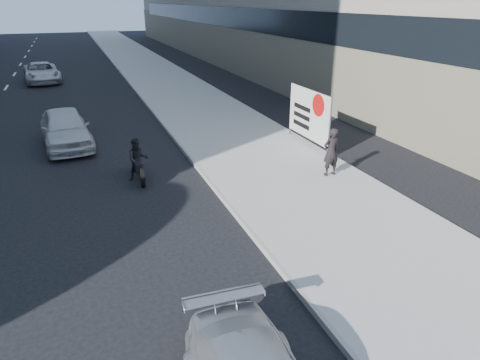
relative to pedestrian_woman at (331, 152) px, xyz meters
name	(u,v)px	position (x,y,z in m)	size (l,w,h in m)	color
ground	(220,291)	(-5.30, -4.33, -0.95)	(160.00, 160.00, 0.00)	black
near_sidewalk	(179,92)	(-1.30, 15.67, -0.88)	(5.00, 120.00, 0.15)	#A39F98
pedestrian_woman	(331,152)	(0.00, 0.00, 0.00)	(0.58, 0.38, 1.60)	black
protest_banner	(309,114)	(0.88, 3.07, 0.45)	(0.08, 3.06, 2.20)	#4C4C4C
white_sedan_near	(65,128)	(-8.06, 6.85, -0.20)	(1.77, 4.40, 1.50)	silver
white_sedan_far	(42,72)	(-9.52, 23.02, -0.27)	(2.28, 4.93, 1.37)	silver
motorcycle	(138,161)	(-5.89, 2.24, -0.31)	(0.72, 2.04, 1.42)	black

